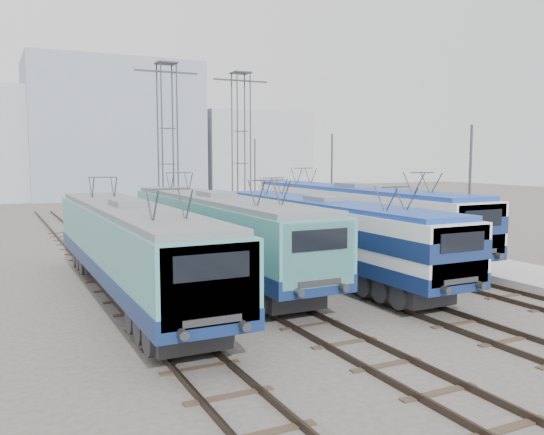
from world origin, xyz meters
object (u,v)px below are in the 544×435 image
(locomotive_center_right, at_px, (326,229))
(catenary_tower_west, at_px, (168,141))
(locomotive_center_left, at_px, (218,228))
(mast_mid, at_px, (332,188))
(catenary_tower_east, at_px, (241,142))
(mast_front, at_px, (469,200))
(mast_rear, at_px, (255,181))
(locomotive_far_left, at_px, (131,244))
(locomotive_far_right, at_px, (355,213))

(locomotive_center_right, relative_size, catenary_tower_west, 1.44)
(locomotive_center_left, distance_m, mast_mid, 13.30)
(locomotive_center_right, distance_m, mast_mid, 11.57)
(catenary_tower_east, distance_m, mast_front, 22.32)
(mast_front, distance_m, mast_rear, 24.00)
(catenary_tower_east, height_order, mast_rear, catenary_tower_east)
(mast_rear, bearing_deg, mast_mid, -90.00)
(catenary_tower_west, bearing_deg, catenary_tower_east, 17.10)
(locomotive_center_right, distance_m, mast_rear, 22.54)
(locomotive_far_left, height_order, locomotive_center_right, locomotive_far_left)
(locomotive_far_left, distance_m, mast_front, 15.51)
(catenary_tower_west, bearing_deg, locomotive_center_right, -82.71)
(locomotive_far_right, relative_size, catenary_tower_west, 1.57)
(locomotive_far_right, height_order, catenary_tower_east, catenary_tower_east)
(locomotive_far_left, xyz_separation_m, locomotive_center_right, (9.00, 0.57, -0.03))
(locomotive_center_left, bearing_deg, locomotive_far_left, -150.25)
(locomotive_far_left, xyz_separation_m, locomotive_center_left, (4.50, 2.57, 0.04))
(mast_mid, height_order, mast_rear, same)
(catenary_tower_west, height_order, mast_mid, catenary_tower_west)
(locomotive_far_left, bearing_deg, locomotive_center_left, 29.75)
(catenary_tower_west, bearing_deg, locomotive_far_left, -110.39)
(catenary_tower_west, xyz_separation_m, mast_mid, (8.60, -8.00, -3.14))
(locomotive_far_left, xyz_separation_m, mast_front, (15.35, -1.84, 1.26))
(catenary_tower_west, distance_m, mast_front, 22.00)
(locomotive_far_left, distance_m, catenary_tower_east, 24.52)
(locomotive_center_left, height_order, catenary_tower_west, catenary_tower_west)
(locomotive_far_right, bearing_deg, catenary_tower_west, 116.76)
(locomotive_center_right, bearing_deg, locomotive_far_right, 43.02)
(mast_mid, distance_m, mast_rear, 12.00)
(locomotive_far_left, xyz_separation_m, catenary_tower_west, (6.75, 18.16, 4.40))
(catenary_tower_west, relative_size, mast_rear, 1.71)
(catenary_tower_west, distance_m, mast_rear, 9.99)
(mast_rear, bearing_deg, catenary_tower_west, -155.06)
(catenary_tower_west, distance_m, catenary_tower_east, 6.80)
(locomotive_center_left, height_order, mast_rear, mast_rear)
(catenary_tower_east, bearing_deg, mast_mid, -78.14)
(catenary_tower_east, relative_size, mast_rear, 1.71)
(locomotive_center_right, relative_size, mast_front, 2.46)
(locomotive_far_right, bearing_deg, catenary_tower_east, 90.93)
(mast_front, bearing_deg, locomotive_far_left, 173.17)
(catenary_tower_east, bearing_deg, locomotive_far_right, -89.07)
(catenary_tower_west, height_order, catenary_tower_east, same)
(locomotive_center_left, xyz_separation_m, catenary_tower_east, (8.75, 17.59, 4.36))
(locomotive_far_left, bearing_deg, mast_rear, 55.29)
(mast_mid, bearing_deg, locomotive_center_left, -145.03)
(locomotive_far_right, bearing_deg, locomotive_center_left, -166.25)
(locomotive_center_right, bearing_deg, catenary_tower_east, 77.76)
(mast_rear, bearing_deg, locomotive_far_left, -124.71)
(catenary_tower_east, xyz_separation_m, mast_front, (2.10, -22.00, -3.14))
(locomotive_center_left, relative_size, mast_rear, 2.62)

